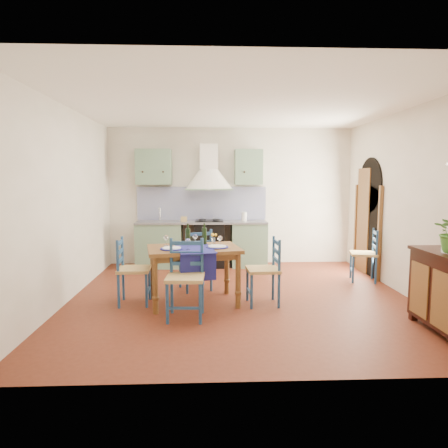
# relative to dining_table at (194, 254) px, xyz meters

# --- Properties ---
(floor) EXTENTS (5.00, 5.00, 0.00)m
(floor) POSITION_rel_dining_table_xyz_m (0.68, 0.25, -0.71)
(floor) COLOR #4E1E10
(floor) RESTS_ON ground
(back_wall) EXTENTS (5.00, 0.96, 2.80)m
(back_wall) POSITION_rel_dining_table_xyz_m (0.21, 2.54, 0.34)
(back_wall) COLOR silver
(back_wall) RESTS_ON ground
(right_wall) EXTENTS (0.26, 5.00, 2.80)m
(right_wall) POSITION_rel_dining_table_xyz_m (3.17, 0.53, 0.63)
(right_wall) COLOR silver
(right_wall) RESTS_ON ground
(left_wall) EXTENTS (0.04, 5.00, 2.80)m
(left_wall) POSITION_rel_dining_table_xyz_m (-1.82, 0.25, 0.69)
(left_wall) COLOR silver
(left_wall) RESTS_ON ground
(ceiling) EXTENTS (5.00, 5.00, 0.01)m
(ceiling) POSITION_rel_dining_table_xyz_m (0.68, 0.25, 2.09)
(ceiling) COLOR white
(ceiling) RESTS_ON back_wall
(dining_table) EXTENTS (1.39, 1.08, 1.12)m
(dining_table) POSITION_rel_dining_table_xyz_m (0.00, 0.00, 0.00)
(dining_table) COLOR brown
(dining_table) RESTS_ON ground
(chair_near) EXTENTS (0.49, 0.49, 1.00)m
(chair_near) POSITION_rel_dining_table_xyz_m (-0.09, -0.59, -0.19)
(chair_near) COLOR navy
(chair_near) RESTS_ON ground
(chair_far) EXTENTS (0.59, 0.59, 0.98)m
(chair_far) POSITION_rel_dining_table_xyz_m (0.01, 0.69, -0.20)
(chair_far) COLOR navy
(chair_far) RESTS_ON ground
(chair_left) EXTENTS (0.45, 0.45, 0.94)m
(chair_left) POSITION_rel_dining_table_xyz_m (-0.88, 0.01, -0.23)
(chair_left) COLOR navy
(chair_left) RESTS_ON ground
(chair_right) EXTENTS (0.46, 0.46, 0.94)m
(chair_right) POSITION_rel_dining_table_xyz_m (1.00, -0.09, -0.22)
(chair_right) COLOR navy
(chair_right) RESTS_ON ground
(chair_spare) EXTENTS (0.51, 0.51, 0.91)m
(chair_spare) POSITION_rel_dining_table_xyz_m (2.91, 1.12, -0.24)
(chair_spare) COLOR navy
(chair_spare) RESTS_ON ground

